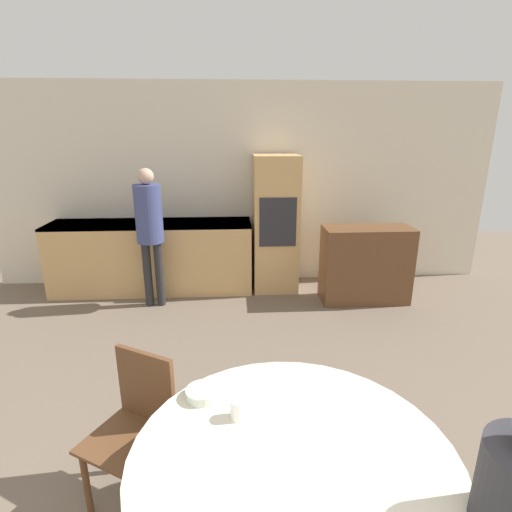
# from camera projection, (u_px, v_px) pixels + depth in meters

# --- Properties ---
(wall_back) EXTENTS (6.62, 0.05, 2.60)m
(wall_back) POSITION_uv_depth(u_px,v_px,m) (244.00, 186.00, 5.28)
(wall_back) COLOR silver
(wall_back) RESTS_ON ground_plane
(kitchen_counter) EXTENTS (2.53, 0.60, 0.90)m
(kitchen_counter) POSITION_uv_depth(u_px,v_px,m) (152.00, 256.00, 5.13)
(kitchen_counter) COLOR tan
(kitchen_counter) RESTS_ON ground_plane
(oven_unit) EXTENTS (0.56, 0.59, 1.72)m
(oven_unit) POSITION_uv_depth(u_px,v_px,m) (275.00, 224.00, 5.11)
(oven_unit) COLOR tan
(oven_unit) RESTS_ON ground_plane
(sideboard) EXTENTS (1.04, 0.45, 0.92)m
(sideboard) POSITION_uv_depth(u_px,v_px,m) (365.00, 264.00, 4.82)
(sideboard) COLOR brown
(sideboard) RESTS_ON ground_plane
(dining_table) EXTENTS (1.38, 1.38, 0.73)m
(dining_table) POSITION_uv_depth(u_px,v_px,m) (292.00, 489.00, 1.72)
(dining_table) COLOR brown
(dining_table) RESTS_ON ground_plane
(chair_far_left) EXTENTS (0.54, 0.54, 0.86)m
(chair_far_left) POSITION_uv_depth(u_px,v_px,m) (137.00, 420.00, 2.21)
(chair_far_left) COLOR brown
(chair_far_left) RESTS_ON ground_plane
(person_standing) EXTENTS (0.30, 0.30, 1.62)m
(person_standing) POSITION_uv_depth(u_px,v_px,m) (149.00, 223.00, 4.51)
(person_standing) COLOR #262628
(person_standing) RESTS_ON ground_plane
(cup) EXTENTS (0.07, 0.07, 0.10)m
(cup) POSITION_uv_depth(u_px,v_px,m) (238.00, 409.00, 1.85)
(cup) COLOR white
(cup) RESTS_ON dining_table
(bowl_near) EXTENTS (0.17, 0.17, 0.05)m
(bowl_near) POSITION_uv_depth(u_px,v_px,m) (203.00, 393.00, 2.00)
(bowl_near) COLOR silver
(bowl_near) RESTS_ON dining_table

